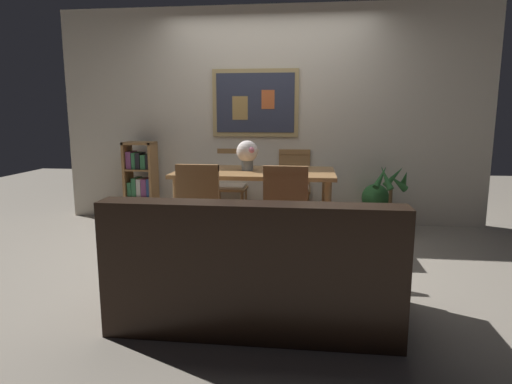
# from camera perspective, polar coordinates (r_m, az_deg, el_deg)

# --- Properties ---
(ground_plane) EXTENTS (12.00, 12.00, 0.00)m
(ground_plane) POSITION_cam_1_polar(r_m,az_deg,el_deg) (4.30, -0.01, -8.11)
(ground_plane) COLOR gray
(wall_back_with_painting) EXTENTS (5.20, 0.14, 2.60)m
(wall_back_with_painting) POSITION_cam_1_polar(r_m,az_deg,el_deg) (5.49, 1.77, 9.69)
(wall_back_with_painting) COLOR beige
(wall_back_with_painting) RESTS_ON ground_plane
(dining_table) EXTENTS (1.65, 0.90, 0.75)m
(dining_table) POSITION_cam_1_polar(r_m,az_deg,el_deg) (4.65, -0.10, 1.65)
(dining_table) COLOR #9E7042
(dining_table) RESTS_ON ground_plane
(dining_chair_far_right) EXTENTS (0.40, 0.41, 0.91)m
(dining_chair_far_right) POSITION_cam_1_polar(r_m,az_deg,el_deg) (5.38, 4.91, 1.44)
(dining_chair_far_right) COLOR #9E7042
(dining_chair_far_right) RESTS_ON ground_plane
(dining_chair_far_left) EXTENTS (0.40, 0.41, 0.91)m
(dining_chair_far_left) POSITION_cam_1_polar(r_m,az_deg,el_deg) (5.49, -3.18, 1.65)
(dining_chair_far_left) COLOR #9E7042
(dining_chair_far_left) RESTS_ON ground_plane
(dining_chair_near_left) EXTENTS (0.40, 0.41, 0.91)m
(dining_chair_near_left) POSITION_cam_1_polar(r_m,az_deg,el_deg) (4.02, -7.14, -1.57)
(dining_chair_near_left) COLOR #9E7042
(dining_chair_near_left) RESTS_ON ground_plane
(dining_chair_near_right) EXTENTS (0.40, 0.41, 0.91)m
(dining_chair_near_right) POSITION_cam_1_polar(r_m,az_deg,el_deg) (3.89, 3.88, -1.92)
(dining_chair_near_right) COLOR #9E7042
(dining_chair_near_right) RESTS_ON ground_plane
(leather_couch) EXTENTS (1.80, 0.84, 0.84)m
(leather_couch) POSITION_cam_1_polar(r_m,az_deg,el_deg) (2.93, -0.04, -10.57)
(leather_couch) COLOR black
(leather_couch) RESTS_ON ground_plane
(bookshelf) EXTENTS (0.36, 0.28, 1.00)m
(bookshelf) POSITION_cam_1_polar(r_m,az_deg,el_deg) (5.62, -14.54, 0.80)
(bookshelf) COLOR #9E7042
(bookshelf) RESTS_ON ground_plane
(potted_ivy) EXTENTS (0.32, 0.32, 0.53)m
(potted_ivy) POSITION_cam_1_polar(r_m,az_deg,el_deg) (5.42, 15.10, -1.46)
(potted_ivy) COLOR #B2ADA3
(potted_ivy) RESTS_ON ground_plane
(potted_palm) EXTENTS (0.40, 0.40, 0.79)m
(potted_palm) POSITION_cam_1_polar(r_m,az_deg,el_deg) (5.17, 16.93, -1.78)
(potted_palm) COLOR brown
(potted_palm) RESTS_ON ground_plane
(flower_vase) EXTENTS (0.23, 0.23, 0.31)m
(flower_vase) POSITION_cam_1_polar(r_m,az_deg,el_deg) (4.64, -1.13, 5.07)
(flower_vase) COLOR slate
(flower_vase) RESTS_ON dining_table
(tv_remote) EXTENTS (0.08, 0.16, 0.02)m
(tv_remote) POSITION_cam_1_polar(r_m,az_deg,el_deg) (4.71, 4.67, 2.98)
(tv_remote) COLOR black
(tv_remote) RESTS_ON dining_table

